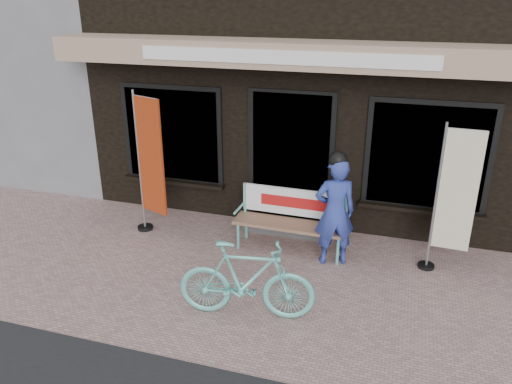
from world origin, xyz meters
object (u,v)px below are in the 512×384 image
(bicycle, at_px, (247,280))
(bench, at_px, (292,215))
(menu_stand, at_px, (333,212))
(person, at_px, (335,210))
(nobori_cream, at_px, (453,199))
(nobori_red, at_px, (149,164))

(bicycle, bearing_deg, bench, -12.69)
(bench, xyz_separation_m, bicycle, (-0.11, -1.78, -0.05))
(bench, bearing_deg, bicycle, -92.25)
(bicycle, relative_size, menu_stand, 1.85)
(bench, xyz_separation_m, person, (0.65, -0.24, 0.28))
(nobori_cream, bearing_deg, bicycle, -138.25)
(person, distance_m, nobori_cream, 1.52)
(nobori_red, relative_size, nobori_cream, 1.09)
(bicycle, height_order, nobori_red, nobori_red)
(bicycle, bearing_deg, menu_stand, -25.10)
(bicycle, bearing_deg, nobori_red, 42.60)
(bench, distance_m, person, 0.74)
(menu_stand, bearing_deg, nobori_red, -173.34)
(person, height_order, menu_stand, person)
(bench, bearing_deg, menu_stand, 42.83)
(nobori_red, bearing_deg, person, 18.33)
(bicycle, height_order, nobori_cream, nobori_cream)
(person, height_order, bicycle, person)
(bicycle, height_order, menu_stand, bicycle)
(bench, relative_size, nobori_cream, 0.81)
(nobori_cream, height_order, menu_stand, nobori_cream)
(menu_stand, bearing_deg, nobori_cream, -24.02)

